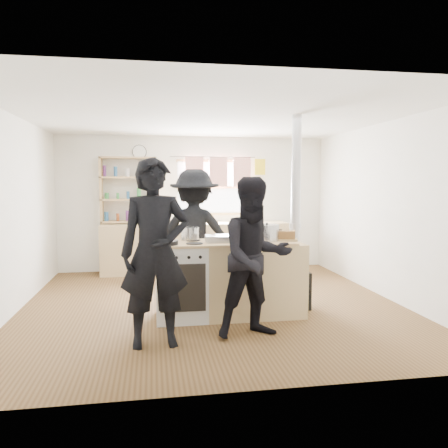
# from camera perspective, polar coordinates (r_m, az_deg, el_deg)

# --- Properties ---
(ground) EXTENTS (5.00, 5.00, 0.01)m
(ground) POSITION_cam_1_polar(r_m,az_deg,el_deg) (6.01, -1.56, -10.48)
(ground) COLOR brown
(ground) RESTS_ON ground
(back_counter) EXTENTS (3.40, 0.55, 0.90)m
(back_counter) POSITION_cam_1_polar(r_m,az_deg,el_deg) (8.07, -3.70, -3.07)
(back_counter) COLOR tan
(back_counter) RESTS_ON ground
(shelving_unit) EXTENTS (1.00, 0.28, 1.20)m
(shelving_unit) POSITION_cam_1_polar(r_m,az_deg,el_deg) (8.08, -12.36, 4.39)
(shelving_unit) COLOR tan
(shelving_unit) RESTS_ON back_counter
(thermos) EXTENTS (0.10, 0.10, 0.29)m
(thermos) POSITION_cam_1_polar(r_m,az_deg,el_deg) (8.15, 2.74, 1.21)
(thermos) COLOR silver
(thermos) RESTS_ON back_counter
(cooking_island) EXTENTS (1.97, 0.64, 0.93)m
(cooking_island) POSITION_cam_1_polar(r_m,az_deg,el_deg) (5.39, 0.76, -7.17)
(cooking_island) COLOR white
(cooking_island) RESTS_ON ground
(skillet_greens) EXTENTS (0.33, 0.33, 0.05)m
(skillet_greens) POSITION_cam_1_polar(r_m,az_deg,el_deg) (5.07, -7.58, -2.37)
(skillet_greens) COLOR black
(skillet_greens) RESTS_ON cooking_island
(roast_tray) EXTENTS (0.39, 0.30, 0.08)m
(roast_tray) POSITION_cam_1_polar(r_m,az_deg,el_deg) (5.27, -0.35, -1.86)
(roast_tray) COLOR silver
(roast_tray) RESTS_ON cooking_island
(stockpot_stove) EXTENTS (0.23, 0.23, 0.19)m
(stockpot_stove) POSITION_cam_1_polar(r_m,az_deg,el_deg) (5.42, -4.46, -1.26)
(stockpot_stove) COLOR #BDBDC0
(stockpot_stove) RESTS_ON cooking_island
(stockpot_counter) EXTENTS (0.30, 0.30, 0.22)m
(stockpot_counter) POSITION_cam_1_polar(r_m,az_deg,el_deg) (5.37, 5.62, -1.12)
(stockpot_counter) COLOR #B1B1B3
(stockpot_counter) RESTS_ON cooking_island
(bread_board) EXTENTS (0.33, 0.27, 0.12)m
(bread_board) POSITION_cam_1_polar(r_m,az_deg,el_deg) (5.43, 8.09, -1.62)
(bread_board) COLOR tan
(bread_board) RESTS_ON cooking_island
(flue_heater) EXTENTS (0.35, 0.35, 2.50)m
(flue_heater) POSITION_cam_1_polar(r_m,az_deg,el_deg) (5.78, 9.24, -4.50)
(flue_heater) COLOR black
(flue_heater) RESTS_ON ground
(person_near_left) EXTENTS (0.72, 0.51, 1.89)m
(person_near_left) POSITION_cam_1_polar(r_m,az_deg,el_deg) (4.40, -8.99, -3.75)
(person_near_left) COLOR black
(person_near_left) RESTS_ON ground
(person_near_right) EXTENTS (0.93, 0.78, 1.70)m
(person_near_right) POSITION_cam_1_polar(r_m,az_deg,el_deg) (4.64, 4.11, -4.40)
(person_near_right) COLOR black
(person_near_right) RESTS_ON ground
(person_far) EXTENTS (1.30, 0.92, 1.83)m
(person_far) POSITION_cam_1_polar(r_m,az_deg,el_deg) (6.16, -3.88, -1.37)
(person_far) COLOR black
(person_far) RESTS_ON ground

